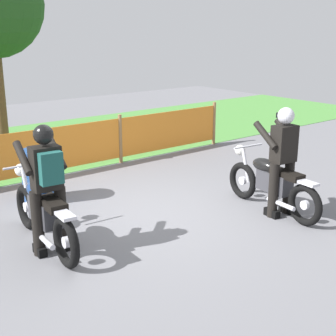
{
  "coord_description": "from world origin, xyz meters",
  "views": [
    {
      "loc": [
        -4.08,
        -5.77,
        2.84
      ],
      "look_at": [
        0.02,
        -0.63,
        0.9
      ],
      "focal_mm": 51.56,
      "sensor_mm": 36.0,
      "label": 1
    }
  ],
  "objects_px": {
    "rider_lead": "(47,183)",
    "rider_trailing": "(282,158)",
    "oil_drum": "(40,176)",
    "motorcycle_lead": "(43,212)",
    "motorcycle_trailing": "(271,183)"
  },
  "relations": [
    {
      "from": "rider_trailing",
      "to": "oil_drum",
      "type": "height_order",
      "value": "rider_trailing"
    },
    {
      "from": "motorcycle_lead",
      "to": "rider_trailing",
      "type": "bearing_deg",
      "value": -106.07
    },
    {
      "from": "motorcycle_trailing",
      "to": "oil_drum",
      "type": "xyz_separation_m",
      "value": [
        -2.66,
        2.71,
        -0.02
      ]
    },
    {
      "from": "rider_trailing",
      "to": "oil_drum",
      "type": "bearing_deg",
      "value": 48.44
    },
    {
      "from": "motorcycle_lead",
      "to": "rider_lead",
      "type": "distance_m",
      "value": 0.52
    },
    {
      "from": "motorcycle_lead",
      "to": "rider_trailing",
      "type": "distance_m",
      "value": 3.59
    },
    {
      "from": "motorcycle_lead",
      "to": "rider_trailing",
      "type": "xyz_separation_m",
      "value": [
        3.35,
        -1.23,
        0.44
      ]
    },
    {
      "from": "rider_lead",
      "to": "oil_drum",
      "type": "bearing_deg",
      "value": -16.46
    },
    {
      "from": "motorcycle_trailing",
      "to": "oil_drum",
      "type": "distance_m",
      "value": 3.8
    },
    {
      "from": "motorcycle_lead",
      "to": "rider_trailing",
      "type": "relative_size",
      "value": 1.24
    },
    {
      "from": "rider_lead",
      "to": "rider_trailing",
      "type": "distance_m",
      "value": 3.51
    },
    {
      "from": "motorcycle_trailing",
      "to": "rider_lead",
      "type": "height_order",
      "value": "rider_lead"
    },
    {
      "from": "rider_trailing",
      "to": "oil_drum",
      "type": "relative_size",
      "value": 1.92
    },
    {
      "from": "motorcycle_lead",
      "to": "rider_trailing",
      "type": "height_order",
      "value": "rider_trailing"
    },
    {
      "from": "motorcycle_trailing",
      "to": "motorcycle_lead",
      "type": "bearing_deg",
      "value": 78.96
    }
  ]
}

